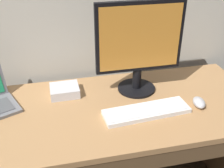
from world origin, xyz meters
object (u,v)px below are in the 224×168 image
external_monitor (139,45)px  wired_keyboard (146,111)px  external_drive_box (65,91)px  computer_mouse (199,102)px

external_monitor → wired_keyboard: (-0.02, -0.23, -0.27)m
external_drive_box → computer_mouse: bearing=-21.5°
external_monitor → computer_mouse: 0.44m
external_drive_box → external_monitor: bearing=-6.3°
wired_keyboard → external_monitor: bearing=85.1°
wired_keyboard → external_drive_box: (-0.39, 0.27, 0.01)m
wired_keyboard → computer_mouse: size_ratio=4.50×
external_drive_box → wired_keyboard: bearing=-34.9°
external_monitor → wired_keyboard: external_monitor is taller
computer_mouse → external_drive_box: bearing=168.4°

